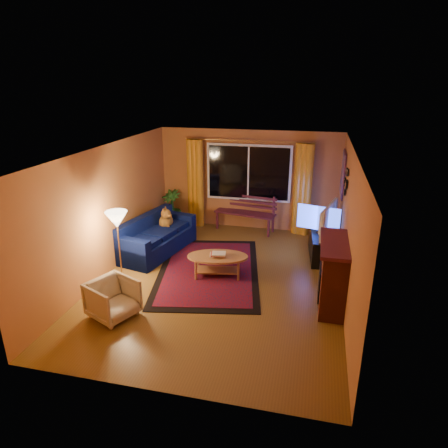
% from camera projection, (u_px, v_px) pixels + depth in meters
% --- Properties ---
extents(floor, '(4.50, 6.00, 0.02)m').
position_uv_depth(floor, '(220.00, 281.00, 7.70)').
color(floor, brown).
rests_on(floor, ground).
extents(ceiling, '(4.50, 6.00, 0.02)m').
position_uv_depth(ceiling, '(220.00, 150.00, 6.83)').
color(ceiling, white).
rests_on(ceiling, ground).
extents(wall_back, '(4.50, 0.02, 2.50)m').
position_uv_depth(wall_back, '(249.00, 180.00, 10.02)').
color(wall_back, '#C1753C').
rests_on(wall_back, ground).
extents(wall_left, '(0.02, 6.00, 2.50)m').
position_uv_depth(wall_left, '(107.00, 210.00, 7.75)').
color(wall_left, '#C1753C').
rests_on(wall_left, ground).
extents(wall_right, '(0.02, 6.00, 2.50)m').
position_uv_depth(wall_right, '(349.00, 229.00, 6.78)').
color(wall_right, '#C1753C').
rests_on(wall_right, ground).
extents(window, '(2.00, 0.02, 1.30)m').
position_uv_depth(window, '(248.00, 173.00, 9.89)').
color(window, black).
rests_on(window, wall_back).
extents(curtain_rod, '(3.20, 0.03, 0.03)m').
position_uv_depth(curtain_rod, '(249.00, 141.00, 9.57)').
color(curtain_rod, '#BF8C3F').
rests_on(curtain_rod, wall_back).
extents(curtain_left, '(0.36, 0.36, 2.24)m').
position_uv_depth(curtain_left, '(196.00, 183.00, 10.23)').
color(curtain_left, orange).
rests_on(curtain_left, ground).
extents(curtain_right, '(0.36, 0.36, 2.24)m').
position_uv_depth(curtain_right, '(303.00, 190.00, 9.65)').
color(curtain_right, orange).
rests_on(curtain_right, ground).
extents(bench, '(1.59, 0.73, 0.46)m').
position_uv_depth(bench, '(245.00, 222.00, 10.14)').
color(bench, '#481827').
rests_on(bench, ground).
extents(potted_plant, '(0.67, 0.67, 0.93)m').
position_uv_depth(potted_plant, '(171.00, 207.00, 10.48)').
color(potted_plant, '#235B1E').
rests_on(potted_plant, ground).
extents(sofa, '(1.27, 2.13, 0.81)m').
position_uv_depth(sofa, '(157.00, 235.00, 8.81)').
color(sofa, '#071045').
rests_on(sofa, ground).
extents(dog, '(0.39, 0.49, 0.48)m').
position_uv_depth(dog, '(166.00, 219.00, 9.13)').
color(dog, '#A26F2C').
rests_on(dog, sofa).
extents(armchair, '(0.86, 0.88, 0.69)m').
position_uv_depth(armchair, '(113.00, 297.00, 6.43)').
color(armchair, '#C6B595').
rests_on(armchair, ground).
extents(floor_lamp, '(0.30, 0.30, 1.43)m').
position_uv_depth(floor_lamp, '(120.00, 249.00, 7.33)').
color(floor_lamp, '#BF8C3F').
rests_on(floor_lamp, ground).
extents(rug, '(2.53, 3.44, 0.02)m').
position_uv_depth(rug, '(209.00, 270.00, 8.07)').
color(rug, maroon).
rests_on(rug, ground).
extents(coffee_table, '(1.38, 1.38, 0.43)m').
position_uv_depth(coffee_table, '(218.00, 266.00, 7.81)').
color(coffee_table, '#AC7341').
rests_on(coffee_table, ground).
extents(tv_console, '(0.54, 1.35, 0.55)m').
position_uv_depth(tv_console, '(321.00, 245.00, 8.63)').
color(tv_console, black).
rests_on(tv_console, ground).
extents(television, '(0.44, 1.15, 0.66)m').
position_uv_depth(television, '(323.00, 219.00, 8.42)').
color(television, black).
rests_on(television, tv_console).
extents(fireplace, '(0.40, 1.20, 1.10)m').
position_uv_depth(fireplace, '(333.00, 276.00, 6.70)').
color(fireplace, maroon).
rests_on(fireplace, ground).
extents(mirror_cluster, '(0.06, 0.60, 0.56)m').
position_uv_depth(mirror_cluster, '(346.00, 180.00, 7.79)').
color(mirror_cluster, black).
rests_on(mirror_cluster, wall_right).
extents(painting, '(0.04, 0.76, 0.96)m').
position_uv_depth(painting, '(343.00, 174.00, 8.89)').
color(painting, orange).
rests_on(painting, wall_right).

